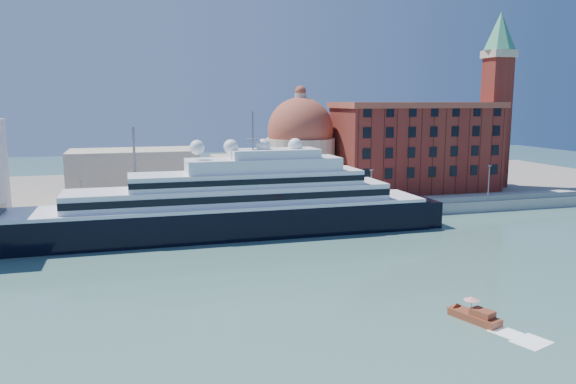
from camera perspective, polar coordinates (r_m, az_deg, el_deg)
name	(u,v)px	position (r m, az deg, el deg)	size (l,w,h in m)	color
ground	(275,267)	(87.81, -1.38, -7.66)	(400.00, 400.00, 0.00)	#3A6561
quay	(234,217)	(119.74, -5.46, -2.51)	(180.00, 10.00, 2.50)	gray
land	(208,189)	(159.66, -8.13, 0.29)	(260.00, 72.00, 2.00)	slate
quay_fence	(238,212)	(115.04, -5.07, -2.05)	(180.00, 0.10, 1.20)	slate
superyacht	(208,212)	(107.31, -8.15, -2.01)	(92.56, 12.83, 27.66)	black
water_taxi	(476,315)	(70.67, 18.53, -11.80)	(4.04, 6.55, 2.95)	maroon
warehouse	(415,146)	(152.47, 12.82, 4.58)	(43.00, 19.00, 23.25)	maroon
campanile	(497,89)	(164.92, 20.46, 9.78)	(8.40, 8.40, 47.00)	maroon
church	(242,160)	(142.50, -4.72, 3.31)	(66.00, 18.00, 25.50)	beige
lamp_posts	(173,180)	(115.02, -11.59, 1.20)	(120.80, 2.40, 18.00)	slate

